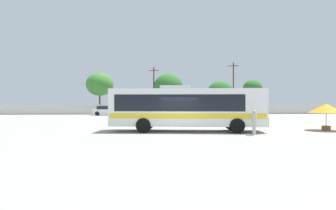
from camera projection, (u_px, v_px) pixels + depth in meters
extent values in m
plane|color=gray|center=(169.00, 123.00, 29.95)|extent=(300.00, 300.00, 0.00)
cube|color=beige|center=(161.00, 109.00, 49.69)|extent=(80.00, 0.30, 1.68)
cube|color=white|center=(187.00, 107.00, 21.14)|extent=(11.32, 3.83, 2.68)
cube|color=black|center=(179.00, 103.00, 21.16)|extent=(9.34, 3.63, 1.18)
cube|color=yellow|center=(187.00, 115.00, 21.14)|extent=(11.10, 3.83, 0.38)
cube|color=#19212D|center=(264.00, 101.00, 20.83)|extent=(0.31, 2.28, 1.39)
cube|color=yellow|center=(263.00, 121.00, 20.85)|extent=(0.35, 2.49, 0.64)
cube|color=#B2B2B2|center=(176.00, 87.00, 21.16)|extent=(2.35, 1.65, 0.24)
cylinder|color=black|center=(231.00, 123.00, 22.19)|extent=(1.07, 0.42, 1.04)
cylinder|color=black|center=(237.00, 126.00, 19.75)|extent=(1.07, 0.42, 1.04)
cylinder|color=black|center=(148.00, 123.00, 22.54)|extent=(1.07, 0.42, 1.04)
cylinder|color=black|center=(143.00, 125.00, 20.09)|extent=(1.07, 0.42, 1.04)
cylinder|color=#B7B2A8|center=(255.00, 129.00, 18.83)|extent=(0.15, 0.15, 0.80)
cylinder|color=#B7B2A8|center=(254.00, 129.00, 18.72)|extent=(0.15, 0.15, 0.80)
cylinder|color=#B7B2A8|center=(254.00, 118.00, 18.76)|extent=(0.47, 0.47, 0.63)
sphere|color=tan|center=(254.00, 112.00, 18.76)|extent=(0.22, 0.22, 0.22)
cylinder|color=gray|center=(326.00, 117.00, 21.77)|extent=(0.05, 0.05, 1.98)
cone|color=orange|center=(326.00, 108.00, 21.76)|extent=(2.47, 2.47, 0.68)
cube|color=brown|center=(326.00, 128.00, 21.78)|extent=(0.48, 0.48, 0.36)
cube|color=silver|center=(106.00, 111.00, 45.62)|extent=(4.17, 2.09, 0.66)
cube|color=black|center=(104.00, 108.00, 45.58)|extent=(2.34, 1.82, 0.54)
cylinder|color=black|center=(114.00, 113.00, 46.67)|extent=(0.65, 0.27, 0.64)
cylinder|color=black|center=(113.00, 114.00, 44.92)|extent=(0.65, 0.27, 0.64)
cylinder|color=black|center=(98.00, 113.00, 46.33)|extent=(0.65, 0.27, 0.64)
cylinder|color=black|center=(97.00, 114.00, 44.58)|extent=(0.65, 0.27, 0.64)
cube|color=#B7BABF|center=(144.00, 112.00, 45.24)|extent=(4.63, 1.90, 0.60)
cube|color=black|center=(142.00, 108.00, 45.21)|extent=(2.56, 1.71, 0.49)
cylinder|color=black|center=(153.00, 113.00, 46.24)|extent=(0.64, 0.23, 0.64)
cylinder|color=black|center=(153.00, 114.00, 44.49)|extent=(0.64, 0.23, 0.64)
cylinder|color=black|center=(135.00, 113.00, 46.00)|extent=(0.64, 0.23, 0.64)
cylinder|color=black|center=(135.00, 114.00, 44.24)|extent=(0.64, 0.23, 0.64)
cylinder|color=#4C3823|center=(154.00, 90.00, 52.98)|extent=(0.24, 0.24, 8.52)
cube|color=#473321|center=(154.00, 71.00, 52.94)|extent=(1.79, 0.47, 0.12)
cylinder|color=#4C3823|center=(233.00, 88.00, 52.09)|extent=(0.24, 0.24, 9.28)
cube|color=#473321|center=(233.00, 66.00, 52.05)|extent=(1.76, 0.62, 0.12)
cylinder|color=brown|center=(100.00, 103.00, 54.37)|extent=(0.32, 0.32, 3.66)
ellipsoid|color=#38752D|center=(100.00, 84.00, 54.32)|extent=(5.12, 5.12, 4.36)
cylinder|color=brown|center=(168.00, 105.00, 53.42)|extent=(0.32, 0.32, 3.20)
ellipsoid|color=#2D6628|center=(168.00, 86.00, 53.38)|extent=(5.37, 5.37, 4.56)
cylinder|color=brown|center=(220.00, 107.00, 56.49)|extent=(0.32, 0.32, 2.39)
ellipsoid|color=#2D6628|center=(220.00, 92.00, 56.45)|extent=(4.96, 4.96, 4.22)
cylinder|color=brown|center=(253.00, 104.00, 54.91)|extent=(0.32, 0.32, 3.60)
ellipsoid|color=#2D6628|center=(253.00, 88.00, 54.87)|extent=(3.58, 3.58, 3.04)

